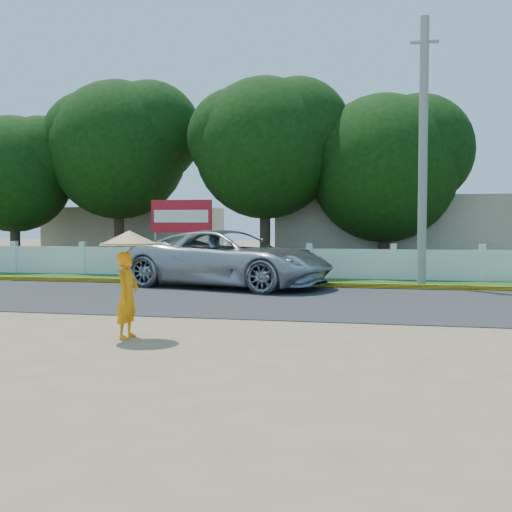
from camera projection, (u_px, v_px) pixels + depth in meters
The scene contains 12 objects.
ground at pixel (234, 328), 12.48m from camera, with size 120.00×120.00×0.00m, color #9E8460.
road at pixel (276, 300), 16.87m from camera, with size 60.00×7.00×0.02m, color #38383A.
grass_verge at pixel (304, 282), 21.99m from camera, with size 60.00×3.50×0.03m, color #2D601E.
curb at pixel (296, 285), 20.33m from camera, with size 40.00×0.18×0.16m, color yellow.
fence at pixel (309, 264), 23.38m from camera, with size 40.00×0.10×1.10m, color silver.
building_near at pixel (394, 232), 29.33m from camera, with size 10.00×6.00×3.20m, color #B7AD99.
building_far at pixel (137, 235), 33.07m from camera, with size 8.00×5.00×2.80m, color #B7AD99.
utility_pole at pixel (423, 153), 20.30m from camera, with size 0.28×0.28×8.52m, color gray.
vehicle at pixel (230, 259), 20.18m from camera, with size 3.01×6.53×1.81m, color #A7A9AF.
monk_with_parasol at pixel (128, 268), 11.30m from camera, with size 1.05×1.05×1.91m.
billboard at pixel (181, 220), 25.49m from camera, with size 2.50×0.13×2.95m.
tree_row at pixel (380, 156), 25.71m from camera, with size 37.46×7.31×8.36m.
Camera 1 is at (3.04, -12.02, 2.05)m, focal length 45.00 mm.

